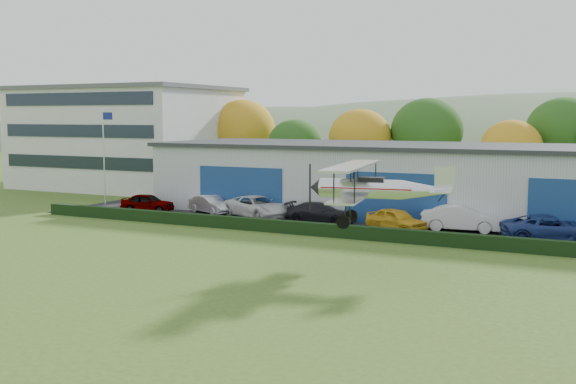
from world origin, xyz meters
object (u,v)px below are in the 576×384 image
at_px(car_4, 396,220).
at_px(car_5, 462,218).
at_px(car_6, 550,228).
at_px(hangar, 419,179).
at_px(biplane, 373,187).
at_px(car_2, 258,207).
at_px(car_3, 320,213).
at_px(office_block, 128,137).
at_px(car_1, 211,204).
at_px(car_0, 148,203).
at_px(flagpole, 105,148).

relative_size(car_4, car_5, 0.85).
bearing_deg(car_5, car_6, -112.20).
relative_size(hangar, car_6, 7.29).
height_order(car_4, biplane, biplane).
height_order(car_2, car_6, car_2).
distance_m(car_3, biplane, 14.54).
xyz_separation_m(office_block, car_6, (43.01, -14.89, -4.39)).
distance_m(car_3, car_4, 5.91).
bearing_deg(car_1, biplane, -102.34).
xyz_separation_m(car_0, car_6, (29.16, 0.04, 0.08)).
xyz_separation_m(hangar, office_block, (-33.00, 7.02, 2.56)).
distance_m(office_block, car_1, 23.65).
relative_size(car_0, car_4, 0.95).
height_order(hangar, car_5, hangar).
bearing_deg(car_4, car_6, -62.67).
relative_size(office_block, car_3, 4.32).
height_order(flagpole, car_3, flagpole).
bearing_deg(hangar, car_4, -84.55).
distance_m(flagpole, biplane, 30.58).
xyz_separation_m(office_block, biplane, (35.79, -25.99, -1.23)).
distance_m(hangar, car_4, 8.50).
distance_m(flagpole, car_6, 35.17).
bearing_deg(flagpole, car_6, -3.09).
relative_size(office_block, car_1, 4.94).
xyz_separation_m(car_5, car_6, (5.43, -1.36, -0.06)).
relative_size(hangar, biplane, 5.02).
relative_size(office_block, car_2, 3.65).
bearing_deg(biplane, hangar, 89.83).
bearing_deg(hangar, car_6, -38.16).
distance_m(office_block, car_2, 27.26).
height_order(car_2, car_5, car_5).
height_order(car_3, car_6, car_6).
bearing_deg(car_2, car_0, 120.22).
relative_size(hangar, car_4, 9.45).
xyz_separation_m(office_block, car_4, (33.79, -15.27, -4.43)).
bearing_deg(biplane, car_1, 135.52).
distance_m(car_5, car_6, 5.60).
height_order(flagpole, biplane, flagpole).
distance_m(car_2, car_5, 14.60).
height_order(flagpole, car_4, flagpole).
height_order(hangar, car_2, hangar).
relative_size(car_5, biplane, 0.63).
xyz_separation_m(office_block, car_1, (18.78, -13.65, -4.48)).
height_order(car_5, biplane, biplane).
distance_m(office_block, car_4, 37.34).
bearing_deg(car_3, flagpole, 83.06).
bearing_deg(car_5, car_4, 106.71).
distance_m(car_0, car_4, 19.94).
distance_m(office_block, car_6, 45.72).
height_order(flagpole, car_5, flagpole).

